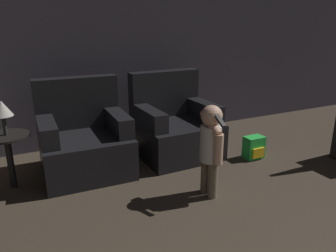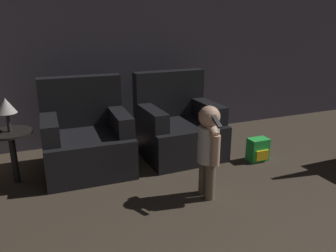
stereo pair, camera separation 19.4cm
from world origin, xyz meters
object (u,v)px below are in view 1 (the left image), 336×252
Objects in this scene: armchair_right at (174,127)px; lamp at (2,109)px; person_toddler at (211,144)px; armchair_left at (84,141)px; toy_backpack at (254,148)px.

armchair_right is 2.95× the size of lamp.
lamp is (-1.58, 0.95, 0.27)m from person_toddler.
armchair_left is at bearing 4.93° from lamp.
armchair_right is 1.03m from person_toddler.
armchair_left is 0.83m from lamp.
toy_backpack is 0.80× the size of lamp.
lamp is (-1.74, -0.06, 0.44)m from armchair_right.
armchair_left is 1.04m from armchair_right.
lamp is at bearing -173.42° from armchair_left.
armchair_left is 1.88m from toy_backpack.
armchair_left reaches higher than person_toddler.
armchair_left is 1.35m from person_toddler.
toy_backpack is (0.75, -0.52, -0.20)m from armchair_right.
armchair_right is (1.04, 0.00, 0.00)m from armchair_left.
person_toddler is 3.25× the size of toy_backpack.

